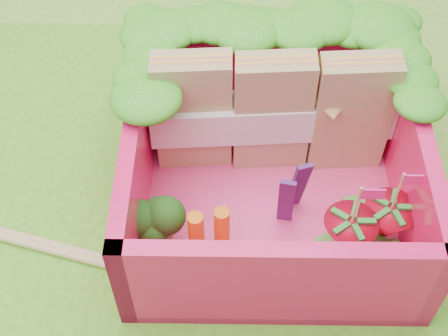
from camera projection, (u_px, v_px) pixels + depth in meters
name	position (u px, v px, depth m)	size (l,w,h in m)	color
ground	(179.00, 193.00, 3.11)	(14.00, 14.00, 0.00)	#73B232
placemat	(179.00, 192.00, 3.10)	(2.60, 2.60, 0.03)	#56AA26
bento_floor	(270.00, 198.00, 3.03)	(1.30, 1.30, 0.05)	#FF418C
bento_box	(273.00, 165.00, 2.83)	(1.30, 1.30, 0.55)	#FF155D
lettuce_ruffle	(274.00, 38.00, 2.88)	(1.43, 0.83, 0.11)	#25991B
sandwich_stack	(273.00, 113.00, 2.92)	(1.16, 0.25, 0.63)	tan
broccoli	(157.00, 223.00, 2.70)	(0.32, 0.32, 0.25)	#649A4A
carrot_sticks	(208.00, 232.00, 2.71)	(0.18, 0.14, 0.29)	#FD6015
purple_wedges	(292.00, 193.00, 2.78)	(0.13, 0.12, 0.38)	#491C63
strawberry_left	(348.00, 237.00, 2.71)	(0.24, 0.24, 0.48)	red
strawberry_right	(387.00, 223.00, 2.76)	(0.23, 0.23, 0.47)	red
snap_peas	(354.00, 243.00, 2.81)	(0.67, 0.55, 0.05)	green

